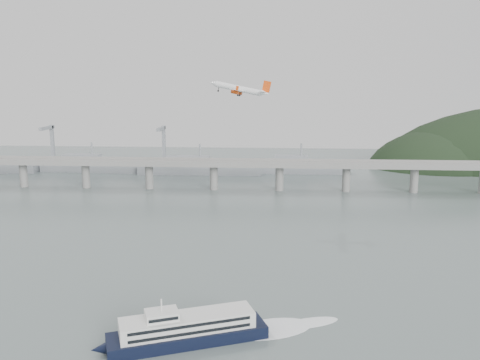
{
  "coord_description": "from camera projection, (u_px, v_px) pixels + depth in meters",
  "views": [
    {
      "loc": [
        15.92,
        -178.22,
        81.59
      ],
      "look_at": [
        0.0,
        55.0,
        36.0
      ],
      "focal_mm": 38.0,
      "sensor_mm": 36.0,
      "label": 1
    }
  ],
  "objects": [
    {
      "name": "ground",
      "position": [
        230.0,
        301.0,
        191.21
      ],
      "size": [
        900.0,
        900.0,
        0.0
      ],
      "primitive_type": "plane",
      "color": "slate",
      "rests_on": "ground"
    },
    {
      "name": "bridge",
      "position": [
        252.0,
        167.0,
        383.75
      ],
      "size": [
        800.0,
        22.0,
        23.9
      ],
      "color": "gray",
      "rests_on": "ground"
    },
    {
      "name": "distant_fleet",
      "position": [
        85.0,
        166.0,
        459.97
      ],
      "size": [
        453.0,
        60.9,
        40.0
      ],
      "color": "gray",
      "rests_on": "ground"
    },
    {
      "name": "ferry",
      "position": [
        188.0,
        329.0,
        160.88
      ],
      "size": [
        79.32,
        37.64,
        15.68
      ],
      "rotation": [
        0.0,
        0.0,
        0.37
      ],
      "color": "black",
      "rests_on": "ground"
    },
    {
      "name": "airliner",
      "position": [
        240.0,
        89.0,
        281.75
      ],
      "size": [
        35.17,
        32.01,
        9.57
      ],
      "rotation": [
        0.05,
        -0.2,
        2.99
      ],
      "color": "white",
      "rests_on": "ground"
    }
  ]
}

